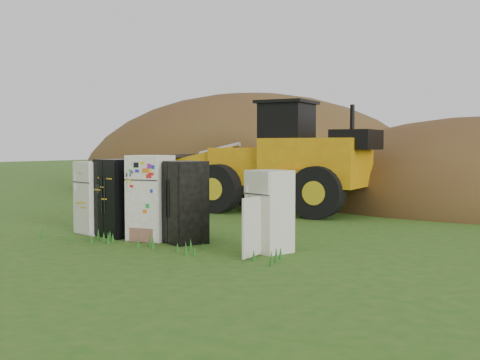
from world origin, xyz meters
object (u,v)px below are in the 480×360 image
object	(u,v)px
fridge_leftmost	(96,197)
fridge_dark_mid	(184,202)
fridge_sticker	(151,198)
fridge_open_door	(270,211)
fridge_black_side	(118,198)
wheel_loader	(262,157)

from	to	relation	value
fridge_leftmost	fridge_dark_mid	distance (m)	2.64
fridge_sticker	fridge_dark_mid	bearing A→B (deg)	-4.32
fridge_sticker	fridge_open_door	bearing A→B (deg)	-9.23
fridge_black_side	wheel_loader	world-z (taller)	wheel_loader
fridge_leftmost	fridge_dark_mid	world-z (taller)	fridge_dark_mid
fridge_open_door	wheel_loader	distance (m)	7.61
wheel_loader	fridge_dark_mid	bearing A→B (deg)	-78.41
fridge_sticker	wheel_loader	size ratio (longest dim) A/B	0.26
fridge_dark_mid	fridge_open_door	distance (m)	2.16
fridge_black_side	wheel_loader	bearing A→B (deg)	100.85
fridge_dark_mid	fridge_open_door	world-z (taller)	fridge_dark_mid
fridge_sticker	wheel_loader	xyz separation A→B (m)	(-0.85, 6.52, 0.81)
fridge_dark_mid	wheel_loader	world-z (taller)	wheel_loader
fridge_black_side	fridge_dark_mid	xyz separation A→B (m)	(1.86, 0.06, -0.01)
fridge_open_door	fridge_black_side	bearing A→B (deg)	-161.83
fridge_leftmost	fridge_black_side	xyz separation A→B (m)	(0.78, -0.06, 0.03)
fridge_black_side	fridge_sticker	distance (m)	1.00
fridge_sticker	fridge_dark_mid	size ratio (longest dim) A/B	1.07
fridge_dark_mid	fridge_black_side	bearing A→B (deg)	-154.64
fridge_dark_mid	wheel_loader	size ratio (longest dim) A/B	0.24
fridge_leftmost	fridge_black_side	world-z (taller)	fridge_black_side
fridge_leftmost	wheel_loader	size ratio (longest dim) A/B	0.24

